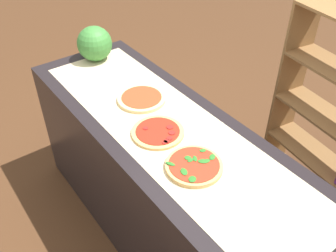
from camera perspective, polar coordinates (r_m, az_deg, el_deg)
ground_plane at (r=2.69m, az=-0.00°, el=-15.98°), size 12.00×12.00×0.00m
counter at (r=2.33m, az=-0.00°, el=-9.35°), size 2.15×0.70×0.93m
parchment_paper at (r=2.00m, az=-0.00°, el=-0.42°), size 1.93×0.54×0.00m
pizza_plain_0 at (r=2.22m, az=-4.03°, el=4.20°), size 0.29×0.29×0.02m
pizza_pepperoni_1 at (r=1.97m, az=-1.55°, el=-0.94°), size 0.28×0.28×0.02m
pizza_spinach_2 at (r=1.78m, az=3.97°, el=-6.04°), size 0.27×0.27×0.03m
watermelon at (r=2.64m, az=-11.09°, el=12.19°), size 0.24×0.24×0.24m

